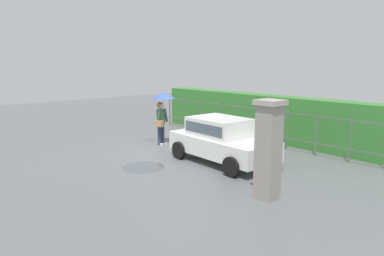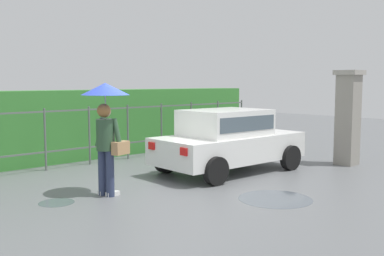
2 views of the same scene
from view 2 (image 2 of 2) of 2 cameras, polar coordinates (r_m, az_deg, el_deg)
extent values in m
plane|color=slate|center=(9.13, -2.79, -7.58)|extent=(40.00, 40.00, 0.00)
cube|color=white|center=(10.70, 4.77, -2.45)|extent=(3.77, 1.79, 0.60)
cube|color=white|center=(10.52, 4.23, 0.70)|extent=(1.96, 1.52, 0.60)
cube|color=#4C5B66|center=(10.52, 4.23, 0.81)|extent=(1.81, 1.53, 0.33)
cylinder|color=black|center=(12.20, 6.06, -2.77)|extent=(0.61, 0.21, 0.60)
cylinder|color=black|center=(11.14, 12.39, -3.70)|extent=(0.61, 0.21, 0.60)
cylinder|color=black|center=(10.54, -3.30, -4.11)|extent=(0.61, 0.21, 0.60)
cylinder|color=black|center=(9.29, 3.05, -5.46)|extent=(0.61, 0.21, 0.60)
cube|color=red|center=(9.89, -5.10, -2.26)|extent=(0.07, 0.20, 0.16)
cube|color=red|center=(9.02, -1.01, -3.01)|extent=(0.07, 0.20, 0.16)
cylinder|color=#2D3856|center=(8.63, -11.31, -5.56)|extent=(0.15, 0.15, 0.86)
cylinder|color=#2D3856|center=(8.49, -10.33, -5.72)|extent=(0.15, 0.15, 0.86)
cube|color=white|center=(8.75, -10.98, -8.00)|extent=(0.26, 0.10, 0.08)
cube|color=white|center=(8.62, -10.01, -8.20)|extent=(0.26, 0.10, 0.08)
cylinder|color=#2D4C33|center=(8.45, -10.92, -0.85)|extent=(0.34, 0.34, 0.58)
sphere|color=#DBAD89|center=(8.41, -10.97, 2.06)|extent=(0.22, 0.22, 0.22)
sphere|color=olive|center=(8.39, -11.12, 2.19)|extent=(0.25, 0.25, 0.25)
cylinder|color=#2D4C33|center=(8.65, -11.61, -0.51)|extent=(0.14, 0.24, 0.56)
cylinder|color=#2D4C33|center=(8.35, -9.45, -0.69)|extent=(0.14, 0.24, 0.56)
cylinder|color=#B2B2B7|center=(8.54, -10.89, 1.55)|extent=(0.02, 0.02, 0.77)
cone|color=blue|center=(8.52, -10.95, 4.88)|extent=(0.90, 0.90, 0.22)
cube|color=tan|center=(8.39, -9.03, -2.51)|extent=(0.37, 0.24, 0.24)
cube|color=gray|center=(12.16, 19.14, 0.95)|extent=(0.48, 0.48, 2.30)
cube|color=#9E998E|center=(12.12, 19.33, 6.65)|extent=(0.60, 0.60, 0.12)
cylinder|color=#59605B|center=(11.29, -18.11, -1.41)|extent=(0.05, 0.05, 1.50)
cylinder|color=#59605B|center=(11.84, -12.87, -0.95)|extent=(0.05, 0.05, 1.50)
cylinder|color=#59605B|center=(12.49, -8.14, -0.52)|extent=(0.05, 0.05, 1.50)
cylinder|color=#59605B|center=(13.20, -3.89, -0.13)|extent=(0.05, 0.05, 1.50)
cylinder|color=#59605B|center=(13.99, -0.10, 0.22)|extent=(0.05, 0.05, 1.50)
cylinder|color=#59605B|center=(14.83, 3.28, 0.53)|extent=(0.05, 0.05, 1.50)
cylinder|color=#59605B|center=(15.71, 6.28, 0.80)|extent=(0.05, 0.05, 1.50)
cube|color=#59605B|center=(12.10, -10.50, 2.43)|extent=(10.76, 0.03, 0.04)
cube|color=#59605B|center=(12.19, -10.42, -2.13)|extent=(10.76, 0.03, 0.04)
cube|color=#387F33|center=(12.98, -12.84, 0.52)|extent=(11.76, 0.90, 1.90)
cylinder|color=#4C545B|center=(8.42, 10.48, -8.82)|extent=(1.35, 1.35, 0.00)
cylinder|color=#4C545B|center=(8.38, -16.80, -9.03)|extent=(0.63, 0.63, 0.00)
camera|label=1|loc=(15.60, 51.31, 7.92)|focal=32.47mm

